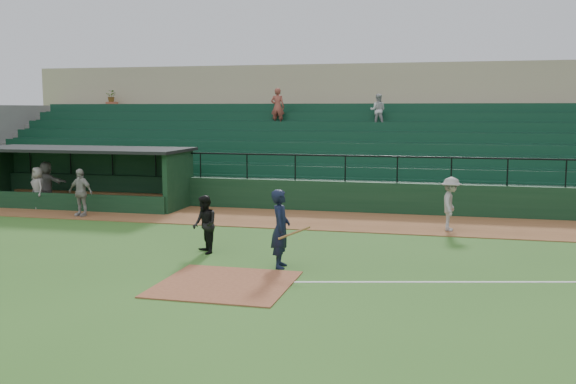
# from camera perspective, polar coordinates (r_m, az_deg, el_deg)

# --- Properties ---
(ground) EXTENTS (90.00, 90.00, 0.00)m
(ground) POSITION_cam_1_polar(r_m,az_deg,el_deg) (16.09, -4.34, -7.16)
(ground) COLOR #2C591C
(ground) RESTS_ON ground
(warning_track) EXTENTS (40.00, 4.00, 0.03)m
(warning_track) POSITION_cam_1_polar(r_m,az_deg,el_deg) (23.65, 1.76, -2.43)
(warning_track) COLOR brown
(warning_track) RESTS_ON ground
(home_plate_dirt) EXTENTS (3.00, 3.00, 0.03)m
(home_plate_dirt) POSITION_cam_1_polar(r_m,az_deg,el_deg) (15.17, -5.54, -8.01)
(home_plate_dirt) COLOR brown
(home_plate_dirt) RESTS_ON ground
(stadium_structure) EXTENTS (38.00, 13.08, 6.40)m
(stadium_structure) POSITION_cam_1_polar(r_m,az_deg,el_deg) (31.67, 5.02, 4.18)
(stadium_structure) COLOR #10311A
(stadium_structure) RESTS_ON ground
(dugout) EXTENTS (8.90, 3.20, 2.42)m
(dugout) POSITION_cam_1_polar(r_m,az_deg,el_deg) (28.55, -17.03, 1.60)
(dugout) COLOR #10311A
(dugout) RESTS_ON ground
(batter_at_plate) EXTENTS (1.09, 0.79, 2.00)m
(batter_at_plate) POSITION_cam_1_polar(r_m,az_deg,el_deg) (16.48, -0.64, -3.24)
(batter_at_plate) COLOR black
(batter_at_plate) RESTS_ON ground
(umpire) EXTENTS (0.97, 1.00, 1.63)m
(umpire) POSITION_cam_1_polar(r_m,az_deg,el_deg) (18.27, -7.31, -2.84)
(umpire) COLOR black
(umpire) RESTS_ON ground
(runner) EXTENTS (0.73, 1.18, 1.77)m
(runner) POSITION_cam_1_polar(r_m,az_deg,el_deg) (21.97, 14.05, -1.02)
(runner) COLOR gray
(runner) RESTS_ON warning_track
(dugout_player_a) EXTENTS (1.10, 0.59, 1.78)m
(dugout_player_a) POSITION_cam_1_polar(r_m,az_deg,el_deg) (25.46, -17.71, -0.03)
(dugout_player_a) COLOR #9D9893
(dugout_player_a) RESTS_ON warning_track
(dugout_player_b) EXTENTS (0.97, 0.90, 1.67)m
(dugout_player_b) POSITION_cam_1_polar(r_m,az_deg,el_deg) (27.99, -21.03, 0.35)
(dugout_player_b) COLOR gray
(dugout_player_b) RESTS_ON warning_track
(dugout_player_c) EXTENTS (1.73, 0.68, 1.82)m
(dugout_player_c) POSITION_cam_1_polar(r_m,az_deg,el_deg) (28.89, -20.37, 0.73)
(dugout_player_c) COLOR gray
(dugout_player_c) RESTS_ON warning_track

